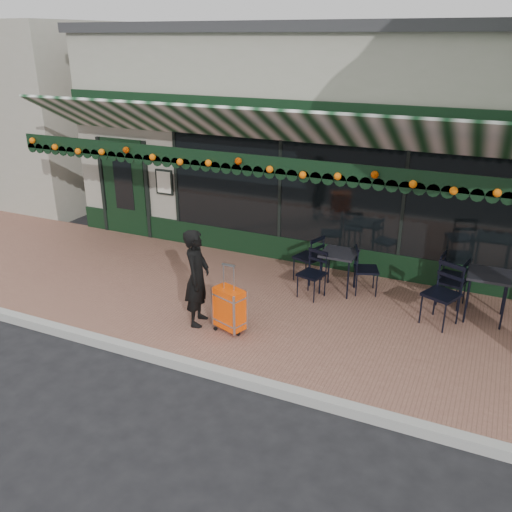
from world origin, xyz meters
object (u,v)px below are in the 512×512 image
at_px(woman, 197,278).
at_px(chair_b_left, 308,258).
at_px(chair_a_left, 452,282).
at_px(chair_a_right, 451,276).
at_px(cafe_table_b, 339,256).
at_px(chair_a_front, 441,295).
at_px(chair_b_right, 366,270).
at_px(chair_b_front, 312,275).
at_px(suitcase, 229,309).
at_px(cafe_table_a, 489,278).

xyz_separation_m(woman, chair_b_left, (1.04, 2.28, -0.33)).
xyz_separation_m(chair_a_left, chair_b_left, (-2.56, -0.06, 0.03)).
bearing_deg(chair_a_right, cafe_table_b, 115.08).
relative_size(cafe_table_b, chair_a_front, 0.74).
height_order(chair_b_left, chair_b_right, chair_b_left).
bearing_deg(chair_b_front, suitcase, -100.75).
bearing_deg(suitcase, chair_a_left, 56.82).
relative_size(woman, cafe_table_b, 2.11).
bearing_deg(chair_b_left, chair_a_left, 109.47).
bearing_deg(chair_a_right, chair_b_right, 115.21).
distance_m(chair_a_front, chair_b_front, 2.18).
bearing_deg(chair_b_left, woman, -6.46).
relative_size(woman, chair_b_right, 1.83).
bearing_deg(chair_b_right, chair_a_front, -136.23).
relative_size(cafe_table_a, chair_a_right, 1.01).
bearing_deg(cafe_table_a, suitcase, -150.07).
height_order(cafe_table_b, chair_a_front, chair_a_front).
xyz_separation_m(suitcase, chair_a_left, (3.04, 2.35, 0.05)).
bearing_deg(chair_b_right, chair_a_right, -92.74).
bearing_deg(woman, suitcase, -105.36).
xyz_separation_m(woman, suitcase, (0.57, -0.02, -0.42)).
relative_size(cafe_table_a, chair_b_left, 0.87).
height_order(woman, chair_a_right, woman).
bearing_deg(chair_b_right, woman, 115.06).
relative_size(suitcase, cafe_table_b, 1.49).
bearing_deg(chair_a_right, cafe_table_a, -128.37).
distance_m(cafe_table_a, cafe_table_b, 2.47).
xyz_separation_m(chair_a_right, chair_b_left, (-2.50, -0.39, 0.06)).
bearing_deg(chair_a_front, chair_a_left, 106.51).
xyz_separation_m(chair_a_left, chair_b_right, (-1.45, -0.12, 0.01)).
bearing_deg(chair_b_front, chair_b_left, 128.49).
distance_m(chair_a_right, chair_a_front, 1.11).
relative_size(chair_b_left, chair_b_right, 1.06).
bearing_deg(cafe_table_a, chair_a_front, -143.21).
height_order(cafe_table_a, chair_a_front, chair_a_front).
relative_size(woman, suitcase, 1.42).
relative_size(cafe_table_a, cafe_table_b, 1.07).
height_order(chair_a_front, chair_b_left, chair_a_front).
relative_size(chair_a_right, chair_a_front, 0.79).
bearing_deg(chair_a_front, chair_a_right, 111.61).
bearing_deg(chair_a_left, woman, -45.54).
relative_size(cafe_table_a, chair_a_left, 0.94).
bearing_deg(cafe_table_b, woman, -129.22).
bearing_deg(chair_a_front, woman, -132.35).
bearing_deg(chair_a_front, chair_b_left, -172.47).
relative_size(woman, chair_a_front, 1.57).
xyz_separation_m(cafe_table_b, chair_a_left, (1.92, 0.27, -0.25)).
xyz_separation_m(cafe_table_b, chair_b_right, (0.47, 0.15, -0.24)).
bearing_deg(woman, chair_b_left, -38.20).
distance_m(cafe_table_b, chair_a_right, 1.98).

